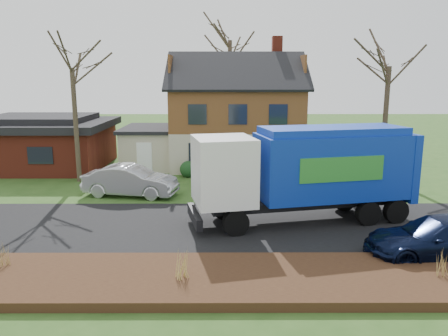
{
  "coord_description": "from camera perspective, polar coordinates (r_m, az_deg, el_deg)",
  "views": [
    {
      "loc": [
        1.02,
        -17.91,
        6.3
      ],
      "look_at": [
        1.09,
        2.5,
        2.08
      ],
      "focal_mm": 35.0,
      "sensor_mm": 36.0,
      "label": 1
    }
  ],
  "objects": [
    {
      "name": "road",
      "position": [
        19.01,
        -3.29,
        -7.65
      ],
      "size": [
        80.0,
        7.0,
        0.02
      ],
      "primitive_type": "cube",
      "color": "black",
      "rests_on": "ground"
    },
    {
      "name": "tree_front_east",
      "position": [
        29.66,
        20.93,
        14.51
      ],
      "size": [
        3.61,
        3.61,
        10.02
      ],
      "color": "#3F3226",
      "rests_on": "ground"
    },
    {
      "name": "garbage_truck",
      "position": [
        19.47,
        11.09,
        -0.0
      ],
      "size": [
        10.16,
        4.66,
        4.21
      ],
      "rotation": [
        0.0,
        0.0,
        0.21
      ],
      "color": "black",
      "rests_on": "ground"
    },
    {
      "name": "grass_clump_west",
      "position": [
        16.11,
        -26.88,
        -9.85
      ],
      "size": [
        0.33,
        0.27,
        0.87
      ],
      "color": "#A68749",
      "rests_on": "mulch_verge"
    },
    {
      "name": "grass_clump_east",
      "position": [
        15.3,
        26.6,
        -11.01
      ],
      "size": [
        0.33,
        0.28,
        0.84
      ],
      "color": "#9F7F46",
      "rests_on": "mulch_verge"
    },
    {
      "name": "mulch_verge",
      "position": [
        14.07,
        -4.48,
        -14.27
      ],
      "size": [
        80.0,
        3.5,
        0.3
      ],
      "primitive_type": "cube",
      "color": "black",
      "rests_on": "ground"
    },
    {
      "name": "ranch_house",
      "position": [
        33.84,
        -22.85,
        3.15
      ],
      "size": [
        9.8,
        8.2,
        3.7
      ],
      "color": "maroon",
      "rests_on": "ground"
    },
    {
      "name": "grass_clump_mid",
      "position": [
        13.58,
        -5.46,
        -12.51
      ],
      "size": [
        0.32,
        0.26,
        0.9
      ],
      "color": "tan",
      "rests_on": "mulch_verge"
    },
    {
      "name": "silver_sedan",
      "position": [
        24.18,
        -12.11,
        -1.64
      ],
      "size": [
        5.3,
        2.66,
        1.67
      ],
      "primitive_type": "imported",
      "rotation": [
        0.0,
        0.0,
        1.39
      ],
      "color": "#ABADB2",
      "rests_on": "ground"
    },
    {
      "name": "navy_wagon",
      "position": [
        17.32,
        26.34,
        -8.24
      ],
      "size": [
        5.35,
        2.45,
        1.52
      ],
      "primitive_type": "imported",
      "rotation": [
        0.0,
        0.0,
        -1.51
      ],
      "color": "black",
      "rests_on": "ground"
    },
    {
      "name": "main_house",
      "position": [
        31.91,
        0.66,
        7.61
      ],
      "size": [
        12.95,
        8.95,
        9.26
      ],
      "color": "#BCB298",
      "rests_on": "ground"
    },
    {
      "name": "tree_back",
      "position": [
        38.74,
        0.79,
        18.18
      ],
      "size": [
        4.04,
        4.04,
        12.81
      ],
      "color": "#443729",
      "rests_on": "ground"
    },
    {
      "name": "ground",
      "position": [
        19.02,
        -3.29,
        -7.68
      ],
      "size": [
        120.0,
        120.0,
        0.0
      ],
      "primitive_type": "plane",
      "color": "#294C19",
      "rests_on": "ground"
    },
    {
      "name": "tree_front_west",
      "position": [
        27.9,
        -19.39,
        14.33
      ],
      "size": [
        3.22,
        3.22,
        9.58
      ],
      "color": "#443828",
      "rests_on": "ground"
    }
  ]
}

